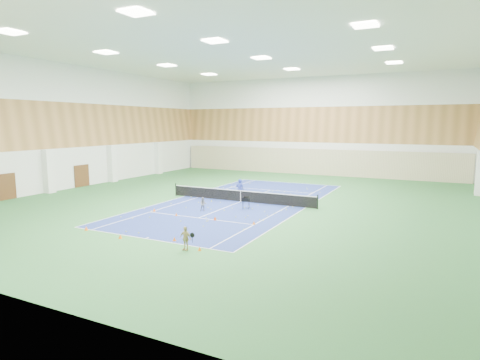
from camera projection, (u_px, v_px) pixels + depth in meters
The scene contains 22 objects.
ground at pixel (241, 202), 32.69m from camera, with size 40.00×40.00×0.00m, color #2B6432.
room_shell at pixel (241, 128), 31.86m from camera, with size 36.00×40.00×12.00m, color white, non-canonical shape.
wood_cladding at pixel (241, 102), 31.58m from camera, with size 36.00×40.00×8.00m, color #AE7840, non-canonical shape.
ceiling_light_grid at pixel (241, 51), 31.03m from camera, with size 21.40×25.40×0.06m, color white, non-canonical shape.
court_surface at pixel (241, 202), 32.69m from camera, with size 10.97×23.77×0.01m, color navy.
tennis_balls_scatter at pixel (241, 201), 32.69m from camera, with size 10.57×22.77×0.07m, color yellow, non-canonical shape.
tennis_net at pixel (241, 195), 32.62m from camera, with size 12.80×0.10×1.10m, color black, non-canonical shape.
back_curtain at pixel (311, 162), 49.98m from camera, with size 35.40×0.16×3.20m, color #C6B793.
door_left_a at pixel (5, 187), 33.36m from camera, with size 0.08×1.80×2.20m, color #593319.
door_left_b at pixel (82, 176), 40.45m from camera, with size 0.08×1.80×2.20m, color #593319.
coach at pixel (240, 190), 33.26m from camera, with size 0.65×0.43×1.78m, color #203096.
child_court at pixel (203, 204), 29.17m from camera, with size 0.49×0.38×1.01m, color gray.
child_apron at pixel (185, 238), 20.09m from camera, with size 0.72×0.30×1.23m, color tan.
ball_cart at pixel (246, 203), 29.88m from camera, with size 0.52×0.52×0.90m, color black, non-canonical shape.
cone_svc_a at pixel (154, 210), 29.05m from camera, with size 0.23×0.23×0.25m, color #FF640D.
cone_svc_b at pixel (176, 214), 27.65m from camera, with size 0.20×0.20×0.22m, color #E55B0C.
cone_svc_c at pixel (215, 218), 26.39m from camera, with size 0.23×0.23×0.25m, color #D9400B.
cone_svc_d at pixel (254, 223), 25.28m from camera, with size 0.21×0.21×0.23m, color #E3600B.
cone_base_a at pixel (86, 228), 23.91m from camera, with size 0.22×0.22×0.25m, color #FF630D.
cone_base_b at pixel (120, 236), 22.20m from camera, with size 0.21×0.21×0.23m, color #FF640D.
cone_base_c at pixel (174, 239), 21.72m from camera, with size 0.22×0.22×0.24m, color orange.
cone_base_d at pixel (200, 249), 20.08m from camera, with size 0.18×0.18×0.20m, color orange.
Camera 1 is at (14.27, -28.78, 6.31)m, focal length 30.00 mm.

